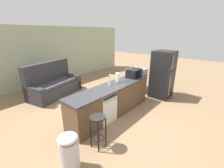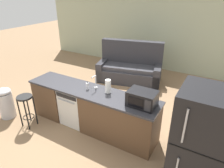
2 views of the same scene
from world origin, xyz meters
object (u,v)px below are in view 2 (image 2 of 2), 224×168
soap_bottle (87,86)px  trash_bin (6,103)px  stove_range (205,128)px  refrigerator (200,148)px  microwave (142,98)px  bar_stool (26,105)px  kettle (200,104)px  paper_towel_roll (108,87)px  dishwasher (77,105)px  couch (130,68)px

soap_bottle → trash_bin: (-1.87, -0.71, -0.59)m
stove_range → refrigerator: (-0.00, -1.10, 0.41)m
microwave → trash_bin: microwave is taller
bar_stool → kettle: bearing=18.5°
paper_towel_roll → kettle: size_ratio=1.38×
stove_range → dishwasher: bearing=-168.1°
paper_towel_roll → trash_bin: size_ratio=0.38×
paper_towel_roll → bar_stool: size_ratio=0.38×
dishwasher → kettle: bearing=9.9°
soap_bottle → bar_stool: bearing=-149.1°
stove_range → paper_towel_roll: size_ratio=3.19×
refrigerator → paper_towel_roll: 1.95m
stove_range → trash_bin: (-4.14, -1.24, -0.07)m
refrigerator → paper_towel_roll: bearing=160.5°
stove_range → kettle: size_ratio=4.39×
kettle → bar_stool: (-3.26, -1.09, -0.45)m
refrigerator → soap_bottle: size_ratio=9.76×
soap_bottle → trash_bin: 2.08m
couch → refrigerator: bearing=-51.7°
refrigerator → soap_bottle: bearing=165.9°
kettle → trash_bin: kettle is taller
couch → soap_bottle: bearing=-83.8°
couch → paper_towel_roll: bearing=-74.2°
refrigerator → couch: (-2.56, 3.25, -0.46)m
refrigerator → bar_stool: bearing=-178.0°
refrigerator → dishwasher: bearing=168.1°
refrigerator → bar_stool: size_ratio=2.32×
dishwasher → paper_towel_roll: bearing=7.3°
couch → kettle: bearing=-43.5°
dishwasher → soap_bottle: 0.64m
dishwasher → stove_range: size_ratio=0.93×
refrigerator → kettle: (-0.17, 0.97, 0.13)m
kettle → couch: 3.36m
microwave → paper_towel_roll: 0.77m
stove_range → trash_bin: 4.32m
soap_bottle → stove_range: bearing=13.1°
bar_stool → stove_range: bearing=19.6°
paper_towel_roll → couch: couch is taller
stove_range → refrigerator: 1.17m
trash_bin → paper_towel_roll: bearing=18.9°
refrigerator → trash_bin: (-4.14, -0.14, -0.48)m
stove_range → microwave: (-1.07, -0.55, 0.59)m
trash_bin → couch: bearing=65.1°
paper_towel_roll → soap_bottle: 0.46m
dishwasher → microwave: (1.53, -0.00, 0.62)m
stove_range → paper_towel_roll: bearing=-166.2°
kettle → trash_bin: (-3.98, -1.12, -0.61)m
trash_bin → couch: size_ratio=0.34×
stove_range → soap_bottle: bearing=-166.9°
refrigerator → couch: 4.16m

